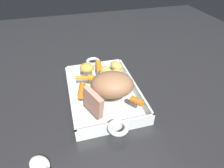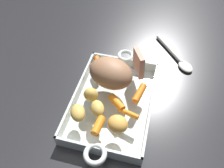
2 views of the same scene
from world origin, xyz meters
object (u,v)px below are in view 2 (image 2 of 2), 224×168
object	(u,v)px
roasting_dish	(113,102)
potato_golden_small	(91,94)
serving_spoon	(177,57)
baby_carrot_long	(98,62)
potato_halved	(98,108)
baby_carrot_center_right	(129,113)
pork_roast	(111,73)
roast_slice_thin	(139,63)
baby_carrot_center_left	(117,102)
potato_whole	(118,124)
baby_carrot_northeast	(139,93)
baby_carrot_southeast	(98,126)
potato_corner	(78,113)

from	to	relation	value
roasting_dish	potato_golden_small	world-z (taller)	potato_golden_small
serving_spoon	potato_golden_small	bearing A→B (deg)	-76.97
baby_carrot_long	potato_halved	bearing A→B (deg)	-163.58
baby_carrot_center_right	serving_spoon	size ratio (longest dim) A/B	0.31
pork_roast	roast_slice_thin	size ratio (longest dim) A/B	1.87
roast_slice_thin	baby_carrot_center_left	xyz separation A→B (m)	(-0.15, 0.04, -0.03)
potato_halved	roasting_dish	bearing A→B (deg)	-22.46
baby_carrot_long	potato_whole	xyz separation A→B (m)	(-0.22, -0.12, 0.01)
baby_carrot_center_left	serving_spoon	bearing A→B (deg)	-28.87
potato_golden_small	roast_slice_thin	bearing A→B (deg)	-37.99
baby_carrot_center_right	potato_golden_small	xyz separation A→B (m)	(0.03, 0.12, 0.01)
pork_roast	baby_carrot_center_left	size ratio (longest dim) A/B	2.50
roasting_dish	baby_carrot_center_left	world-z (taller)	baby_carrot_center_left
potato_golden_small	serving_spoon	world-z (taller)	potato_golden_small
potato_halved	potato_whole	xyz separation A→B (m)	(-0.04, -0.07, 0.00)
pork_roast	baby_carrot_northeast	xyz separation A→B (m)	(-0.03, -0.10, -0.03)
serving_spoon	baby_carrot_southeast	bearing A→B (deg)	-64.55
potato_corner	serving_spoon	bearing A→B (deg)	-35.79
potato_whole	potato_golden_small	size ratio (longest dim) A/B	1.29
pork_roast	potato_golden_small	world-z (taller)	pork_roast
roasting_dish	potato_corner	world-z (taller)	potato_corner
roasting_dish	potato_whole	bearing A→B (deg)	-159.56
roasting_dish	baby_carrot_southeast	size ratio (longest dim) A/B	8.22
baby_carrot_northeast	baby_carrot_long	bearing A→B (deg)	58.21
baby_carrot_southeast	potato_golden_small	distance (m)	0.10
pork_roast	roast_slice_thin	world-z (taller)	same
potato_corner	roast_slice_thin	bearing A→B (deg)	-31.99
baby_carrot_northeast	baby_carrot_center_right	bearing A→B (deg)	166.35
potato_whole	roast_slice_thin	bearing A→B (deg)	-4.19
potato_whole	serving_spoon	xyz separation A→B (m)	(0.37, -0.15, -0.06)
baby_carrot_center_right	potato_whole	xyz separation A→B (m)	(-0.05, 0.02, 0.01)
potato_halved	roast_slice_thin	bearing A→B (deg)	-24.22
pork_roast	potato_whole	bearing A→B (deg)	-159.20
pork_roast	roast_slice_thin	xyz separation A→B (m)	(0.07, -0.08, -0.00)
baby_carrot_northeast	baby_carrot_center_right	world-z (taller)	baby_carrot_northeast
roasting_dish	baby_carrot_center_right	bearing A→B (deg)	-134.24
baby_carrot_southeast	potato_halved	distance (m)	0.05
pork_roast	serving_spoon	world-z (taller)	pork_roast
baby_carrot_southeast	serving_spoon	xyz separation A→B (m)	(0.39, -0.20, -0.05)
potato_whole	baby_carrot_northeast	bearing A→B (deg)	-17.60
baby_carrot_center_right	baby_carrot_center_left	bearing A→B (deg)	58.23
baby_carrot_center_left	potato_corner	distance (m)	0.11
roasting_dish	baby_carrot_northeast	size ratio (longest dim) A/B	6.52
baby_carrot_northeast	potato_whole	xyz separation A→B (m)	(-0.12, 0.04, 0.01)
baby_carrot_center_left	potato_halved	distance (m)	0.06
pork_roast	baby_carrot_southeast	bearing A→B (deg)	-177.05
roasting_dish	potato_halved	bearing A→B (deg)	157.54
baby_carrot_long	baby_carrot_center_right	size ratio (longest dim) A/B	0.71
baby_carrot_northeast	potato_whole	distance (m)	0.13
baby_carrot_long	baby_carrot_center_left	xyz separation A→B (m)	(-0.15, -0.10, 0.00)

